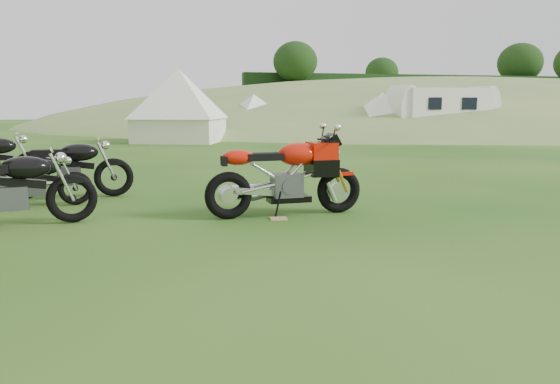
{
  "coord_description": "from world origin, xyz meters",
  "views": [
    {
      "loc": [
        -1.7,
        -6.14,
        1.6
      ],
      "look_at": [
        -0.16,
        0.4,
        0.53
      ],
      "focal_mm": 35.0,
      "sensor_mm": 36.0,
      "label": 1
    }
  ],
  "objects": [
    {
      "name": "tent_left",
      "position": [
        -0.45,
        18.13,
        1.46
      ],
      "size": [
        4.31,
        4.31,
        2.93
      ],
      "primitive_type": null,
      "rotation": [
        0.0,
        0.0,
        -0.34
      ],
      "color": "white",
      "rests_on": "ground"
    },
    {
      "name": "hillside",
      "position": [
        24.0,
        40.0,
        0.0
      ],
      "size": [
        80.0,
        64.0,
        8.0
      ],
      "primitive_type": "ellipsoid",
      "color": "#5D8543",
      "rests_on": "ground"
    },
    {
      "name": "sport_motorcycle",
      "position": [
        0.17,
        1.46,
        0.67
      ],
      "size": [
        2.26,
        0.68,
        1.34
      ],
      "primitive_type": null,
      "rotation": [
        0.0,
        0.0,
        0.06
      ],
      "color": "red",
      "rests_on": "ground"
    },
    {
      "name": "vintage_moto_d",
      "position": [
        -3.51,
        2.96,
        0.44
      ],
      "size": [
        1.72,
        0.65,
        0.88
      ],
      "primitive_type": null,
      "rotation": [
        0.0,
        0.0,
        0.16
      ],
      "color": "black",
      "rests_on": "ground"
    },
    {
      "name": "vintage_moto_b",
      "position": [
        -3.12,
        3.73,
        0.55
      ],
      "size": [
        2.13,
        0.62,
        1.11
      ],
      "primitive_type": null,
      "rotation": [
        0.0,
        0.0,
        0.07
      ],
      "color": "black",
      "rests_on": "ground"
    },
    {
      "name": "ground",
      "position": [
        0.0,
        0.0,
        0.0
      ],
      "size": [
        120.0,
        120.0,
        0.0
      ],
      "primitive_type": "plane",
      "color": "#16450E",
      "rests_on": "ground"
    },
    {
      "name": "hedgerow",
      "position": [
        24.0,
        40.0,
        0.0
      ],
      "size": [
        36.0,
        1.2,
        8.6
      ],
      "primitive_type": null,
      "color": "black",
      "rests_on": "ground"
    },
    {
      "name": "tent_mid",
      "position": [
        3.7,
        22.79,
        1.17
      ],
      "size": [
        3.38,
        3.38,
        2.33
      ],
      "primitive_type": null,
      "rotation": [
        0.0,
        0.0,
        0.31
      ],
      "color": "white",
      "rests_on": "ground"
    },
    {
      "name": "tent_right",
      "position": [
        9.2,
        18.63,
        1.17
      ],
      "size": [
        2.77,
        2.77,
        2.35
      ],
      "primitive_type": null,
      "rotation": [
        0.0,
        0.0,
        0.02
      ],
      "color": "white",
      "rests_on": "ground"
    },
    {
      "name": "plywood_board",
      "position": [
        0.01,
        1.23,
        0.01
      ],
      "size": [
        0.25,
        0.2,
        0.02
      ],
      "primitive_type": "cube",
      "rotation": [
        0.0,
        0.0,
        -0.08
      ],
      "color": "tan",
      "rests_on": "ground"
    },
    {
      "name": "caravan",
      "position": [
        11.94,
        17.87,
        1.22
      ],
      "size": [
        5.26,
        2.44,
        2.44
      ],
      "primitive_type": null,
      "rotation": [
        0.0,
        0.0,
        0.02
      ],
      "color": "silver",
      "rests_on": "ground"
    },
    {
      "name": "vintage_moto_a",
      "position": [
        -3.52,
        1.51,
        0.55
      ],
      "size": [
        2.14,
        0.88,
        1.1
      ],
      "primitive_type": null,
      "rotation": [
        0.0,
        0.0,
        0.19
      ],
      "color": "black",
      "rests_on": "ground"
    }
  ]
}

